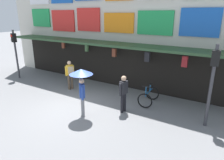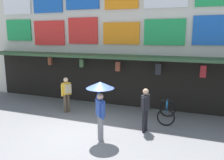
{
  "view_description": "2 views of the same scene",
  "coord_description": "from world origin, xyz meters",
  "px_view_note": "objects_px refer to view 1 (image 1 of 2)",
  "views": [
    {
      "loc": [
        5.89,
        -6.23,
        4.24
      ],
      "look_at": [
        0.99,
        1.66,
        1.17
      ],
      "focal_mm": 32.82,
      "sensor_mm": 36.0,
      "label": 1
    },
    {
      "loc": [
        3.72,
        -7.15,
        3.64
      ],
      "look_at": [
        0.17,
        2.25,
        1.67
      ],
      "focal_mm": 37.28,
      "sensor_mm": 36.0,
      "label": 2
    }
  ],
  "objects_px": {
    "traffic_light_far": "(213,73)",
    "pedestrian_in_green": "(70,73)",
    "pedestrian_in_blue": "(124,92)",
    "pedestrian_with_umbrella": "(81,79)",
    "traffic_light_near": "(15,46)",
    "bicycle_parked": "(149,96)"
  },
  "relations": [
    {
      "from": "traffic_light_near",
      "to": "pedestrian_in_blue",
      "type": "height_order",
      "value": "traffic_light_near"
    },
    {
      "from": "traffic_light_near",
      "to": "pedestrian_with_umbrella",
      "type": "distance_m",
      "value": 7.41
    },
    {
      "from": "traffic_light_far",
      "to": "pedestrian_in_green",
      "type": "xyz_separation_m",
      "value": [
        -7.26,
        0.21,
        -1.16
      ]
    },
    {
      "from": "traffic_light_near",
      "to": "pedestrian_in_blue",
      "type": "distance_m",
      "value": 8.55
    },
    {
      "from": "pedestrian_in_blue",
      "to": "pedestrian_in_green",
      "type": "bearing_deg",
      "value": 167.36
    },
    {
      "from": "bicycle_parked",
      "to": "traffic_light_far",
      "type": "bearing_deg",
      "value": -14.87
    },
    {
      "from": "traffic_light_near",
      "to": "pedestrian_in_green",
      "type": "bearing_deg",
      "value": 2.89
    },
    {
      "from": "traffic_light_near",
      "to": "pedestrian_with_umbrella",
      "type": "bearing_deg",
      "value": -14.85
    },
    {
      "from": "traffic_light_far",
      "to": "pedestrian_with_umbrella",
      "type": "bearing_deg",
      "value": -157.48
    },
    {
      "from": "traffic_light_far",
      "to": "pedestrian_in_blue",
      "type": "xyz_separation_m",
      "value": [
        -3.32,
        -0.68,
        -1.19
      ]
    },
    {
      "from": "traffic_light_near",
      "to": "bicycle_parked",
      "type": "height_order",
      "value": "traffic_light_near"
    },
    {
      "from": "pedestrian_with_umbrella",
      "to": "traffic_light_near",
      "type": "bearing_deg",
      "value": 165.15
    },
    {
      "from": "pedestrian_in_green",
      "to": "pedestrian_with_umbrella",
      "type": "relative_size",
      "value": 0.81
    },
    {
      "from": "pedestrian_in_blue",
      "to": "traffic_light_far",
      "type": "bearing_deg",
      "value": 11.54
    },
    {
      "from": "traffic_light_far",
      "to": "pedestrian_in_blue",
      "type": "distance_m",
      "value": 3.59
    },
    {
      "from": "traffic_light_near",
      "to": "pedestrian_in_green",
      "type": "distance_m",
      "value": 4.65
    },
    {
      "from": "pedestrian_in_blue",
      "to": "pedestrian_with_umbrella",
      "type": "xyz_separation_m",
      "value": [
        -1.3,
        -1.24,
        0.69
      ]
    },
    {
      "from": "traffic_light_near",
      "to": "pedestrian_in_blue",
      "type": "relative_size",
      "value": 1.9
    },
    {
      "from": "bicycle_parked",
      "to": "pedestrian_with_umbrella",
      "type": "distance_m",
      "value": 3.49
    },
    {
      "from": "bicycle_parked",
      "to": "pedestrian_in_blue",
      "type": "height_order",
      "value": "pedestrian_in_blue"
    },
    {
      "from": "traffic_light_far",
      "to": "pedestrian_in_green",
      "type": "distance_m",
      "value": 7.36
    },
    {
      "from": "bicycle_parked",
      "to": "pedestrian_with_umbrella",
      "type": "height_order",
      "value": "pedestrian_with_umbrella"
    }
  ]
}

